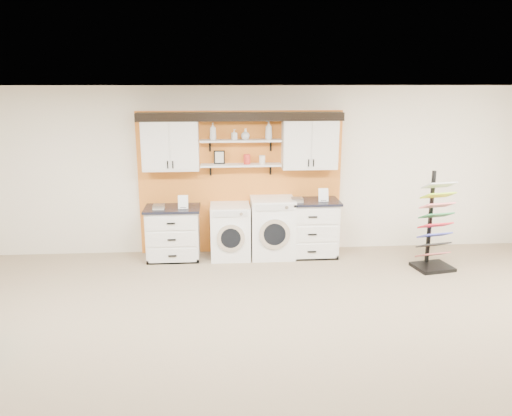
{
  "coord_description": "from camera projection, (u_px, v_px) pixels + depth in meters",
  "views": [
    {
      "loc": [
        -0.35,
        -4.3,
        2.85
      ],
      "look_at": [
        0.14,
        2.3,
        1.18
      ],
      "focal_mm": 35.0,
      "sensor_mm": 36.0,
      "label": 1
    }
  ],
  "objects": [
    {
      "name": "base_cabinet_right",
      "position": [
        309.0,
        228.0,
        8.36
      ],
      "size": [
        0.97,
        0.66,
        0.95
      ],
      "color": "white",
      "rests_on": "floor"
    },
    {
      "name": "shelf_upper",
      "position": [
        241.0,
        141.0,
        8.08
      ],
      "size": [
        1.32,
        0.28,
        0.03
      ],
      "primitive_type": "cube",
      "color": "white",
      "rests_on": "wall_back"
    },
    {
      "name": "washer",
      "position": [
        230.0,
        231.0,
        8.27
      ],
      "size": [
        0.64,
        0.71,
        0.9
      ],
      "color": "white",
      "rests_on": "floor"
    },
    {
      "name": "dryer",
      "position": [
        272.0,
        227.0,
        8.31
      ],
      "size": [
        0.71,
        0.71,
        1.0
      ],
      "color": "white",
      "rests_on": "floor"
    },
    {
      "name": "soap_bottle_c",
      "position": [
        245.0,
        134.0,
        8.06
      ],
      "size": [
        0.2,
        0.2,
        0.18
      ],
      "primitive_type": "imported",
      "rotation": [
        0.0,
        0.0,
        2.36
      ],
      "color": "silver",
      "rests_on": "shelf_upper"
    },
    {
      "name": "wall_back",
      "position": [
        240.0,
        171.0,
        8.4
      ],
      "size": [
        10.0,
        0.0,
        10.0
      ],
      "primitive_type": "plane",
      "rotation": [
        1.57,
        0.0,
        0.0
      ],
      "color": "#F0E5CF",
      "rests_on": "floor"
    },
    {
      "name": "canister_red",
      "position": [
        247.0,
        159.0,
        8.16
      ],
      "size": [
        0.11,
        0.11,
        0.16
      ],
      "primitive_type": "cylinder",
      "color": "red",
      "rests_on": "shelf_lower"
    },
    {
      "name": "floor",
      "position": [
        259.0,
        382.0,
        4.88
      ],
      "size": [
        10.0,
        10.0,
        0.0
      ],
      "primitive_type": "plane",
      "color": "#88755B",
      "rests_on": "ground"
    },
    {
      "name": "upper_cabinet_right",
      "position": [
        310.0,
        143.0,
        8.17
      ],
      "size": [
        0.9,
        0.35,
        0.84
      ],
      "color": "white",
      "rests_on": "wall_back"
    },
    {
      "name": "base_cabinet_left",
      "position": [
        173.0,
        233.0,
        8.21
      ],
      "size": [
        0.89,
        0.66,
        0.88
      ],
      "color": "white",
      "rests_on": "floor"
    },
    {
      "name": "soap_bottle_d",
      "position": [
        269.0,
        130.0,
        8.07
      ],
      "size": [
        0.12,
        0.12,
        0.3
      ],
      "primitive_type": "imported",
      "rotation": [
        0.0,
        0.0,
        -1.53
      ],
      "color": "silver",
      "rests_on": "shelf_upper"
    },
    {
      "name": "soap_bottle_b",
      "position": [
        234.0,
        134.0,
        8.05
      ],
      "size": [
        0.1,
        0.1,
        0.17
      ],
      "primitive_type": "imported",
      "rotation": [
        0.0,
        0.0,
        1.94
      ],
      "color": "silver",
      "rests_on": "shelf_upper"
    },
    {
      "name": "upper_cabinet_left",
      "position": [
        171.0,
        144.0,
        8.01
      ],
      "size": [
        0.9,
        0.35,
        0.84
      ],
      "color": "white",
      "rests_on": "wall_back"
    },
    {
      "name": "picture_frame",
      "position": [
        219.0,
        157.0,
        8.17
      ],
      "size": [
        0.18,
        0.02,
        0.22
      ],
      "color": "black",
      "rests_on": "shelf_lower"
    },
    {
      "name": "ceiling",
      "position": [
        260.0,
        88.0,
        4.19
      ],
      "size": [
        10.0,
        10.0,
        0.0
      ],
      "primitive_type": "plane",
      "rotation": [
        3.14,
        0.0,
        0.0
      ],
      "color": "white",
      "rests_on": "wall_back"
    },
    {
      "name": "accent_panel",
      "position": [
        241.0,
        183.0,
        8.42
      ],
      "size": [
        3.4,
        0.07,
        2.4
      ],
      "primitive_type": "cube",
      "color": "orange",
      "rests_on": "wall_back"
    },
    {
      "name": "soap_bottle_a",
      "position": [
        213.0,
        131.0,
        8.01
      ],
      "size": [
        0.13,
        0.13,
        0.28
      ],
      "primitive_type": "imported",
      "rotation": [
        0.0,
        0.0,
        2.94
      ],
      "color": "silver",
      "rests_on": "shelf_upper"
    },
    {
      "name": "crown_molding",
      "position": [
        240.0,
        116.0,
        8.0
      ],
      "size": [
        3.3,
        0.41,
        0.13
      ],
      "color": "black",
      "rests_on": "wall_back"
    },
    {
      "name": "sample_rack",
      "position": [
        434.0,
        238.0,
        7.75
      ],
      "size": [
        0.63,
        0.56,
        1.53
      ],
      "rotation": [
        0.0,
        0.0,
        0.18
      ],
      "color": "black",
      "rests_on": "floor"
    },
    {
      "name": "shelf_lower",
      "position": [
        241.0,
        165.0,
        8.18
      ],
      "size": [
        1.32,
        0.28,
        0.03
      ],
      "primitive_type": "cube",
      "color": "white",
      "rests_on": "wall_back"
    },
    {
      "name": "canister_cream",
      "position": [
        262.0,
        160.0,
        8.18
      ],
      "size": [
        0.1,
        0.1,
        0.14
      ],
      "primitive_type": "cylinder",
      "color": "silver",
      "rests_on": "shelf_lower"
    }
  ]
}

